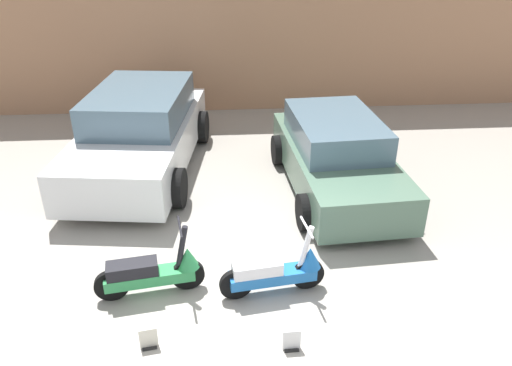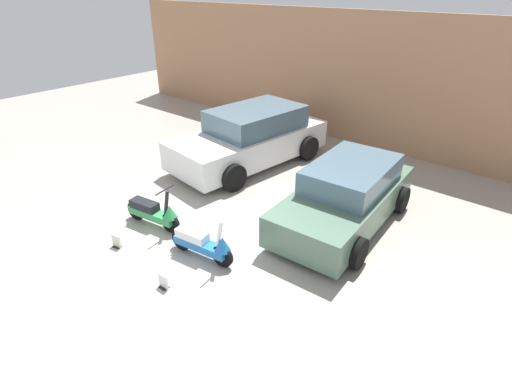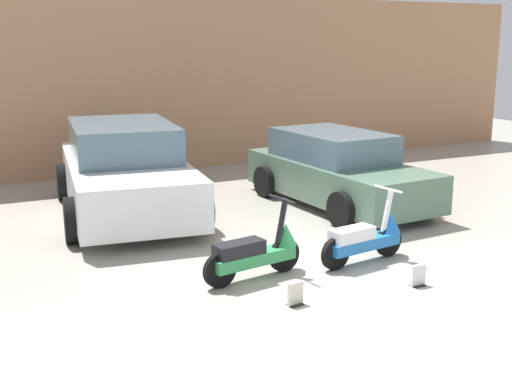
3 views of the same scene
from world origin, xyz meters
name	(u,v)px [view 2 (image 2 of 3)]	position (x,y,z in m)	size (l,w,h in m)	color
ground_plane	(172,259)	(0.00, 0.00, 0.00)	(28.00, 28.00, 0.00)	#9E998E
wall_back	(369,82)	(0.00, 7.41, 1.90)	(19.60, 0.12, 3.79)	tan
scooter_front_left	(154,212)	(-1.08, 0.49, 0.34)	(1.36, 0.52, 0.95)	black
scooter_front_right	(204,243)	(0.45, 0.40, 0.33)	(1.35, 0.50, 0.94)	black
car_rear_left	(251,138)	(-1.70, 4.20, 0.71)	(2.52, 4.57, 1.49)	white
car_rear_center	(346,196)	(1.76, 3.12, 0.61)	(2.00, 3.84, 1.27)	#51705B
placard_near_left_scooter	(116,242)	(-1.07, -0.42, 0.11)	(0.20, 0.14, 0.26)	black
placard_near_right_scooter	(163,282)	(0.50, -0.57, 0.11)	(0.20, 0.13, 0.26)	black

